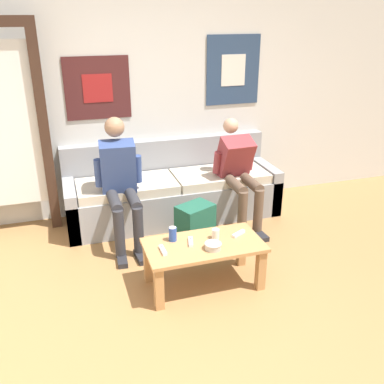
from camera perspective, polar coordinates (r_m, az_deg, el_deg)
ground_plane at (r=3.32m, az=2.82°, el=-18.08°), size 18.00×18.00×0.00m
wall_back at (r=4.86m, az=-6.69°, el=12.05°), size 10.00×0.07×2.55m
couch at (r=4.85m, az=-2.57°, el=-0.02°), size 2.36×0.74×0.84m
coffee_table at (r=3.61m, az=1.57°, el=-7.99°), size 0.98×0.51×0.40m
person_seated_adult at (r=4.22m, az=-9.54°, el=1.74°), size 0.47×0.81×1.25m
person_seated_teen at (r=4.61m, az=6.21°, el=2.95°), size 0.47×0.87×1.12m
backpack at (r=4.21m, az=0.53°, el=-4.81°), size 0.41×0.36×0.46m
ceramic_bowl at (r=3.48m, az=2.82°, el=-7.13°), size 0.14×0.14×0.06m
pillar_candle at (r=3.63m, az=3.17°, el=-5.59°), size 0.06×0.06×0.10m
drink_can_blue at (r=3.59m, az=-2.59°, el=-5.61°), size 0.07×0.07×0.12m
game_controller_near_left at (r=3.46m, az=-3.91°, el=-7.75°), size 0.04×0.14×0.03m
game_controller_near_right at (r=3.57m, az=-0.17°, el=-6.65°), size 0.07×0.15×0.03m
game_controller_far_center at (r=3.72m, az=6.24°, el=-5.53°), size 0.14×0.10×0.03m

